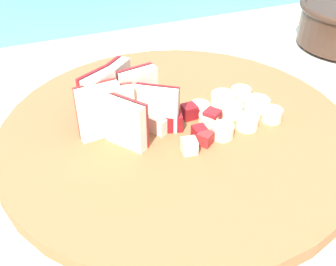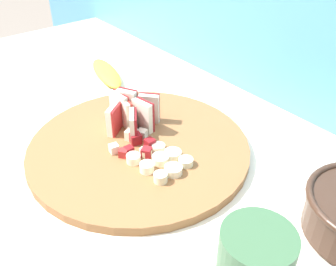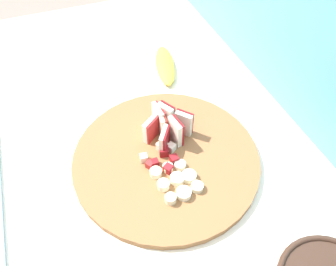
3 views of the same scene
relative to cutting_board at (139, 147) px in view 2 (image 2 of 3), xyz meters
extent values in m
cube|color=#4C8EB2|center=(0.05, 0.35, -0.18)|extent=(2.40, 0.04, 1.51)
cylinder|color=brown|center=(0.00, 0.00, 0.00)|extent=(0.40, 0.40, 0.02)
cube|color=#A32323|center=(-0.06, -0.01, 0.03)|extent=(0.03, 0.04, 0.05)
cube|color=white|center=(-0.06, -0.01, 0.03)|extent=(0.04, 0.04, 0.05)
cube|color=maroon|center=(-0.02, 0.01, 0.03)|extent=(0.04, 0.03, 0.05)
cube|color=beige|center=(-0.02, 0.00, 0.03)|extent=(0.04, 0.03, 0.05)
cube|color=#B22D23|center=(-0.06, 0.02, 0.04)|extent=(0.04, 0.01, 0.06)
cube|color=#EFE5CC|center=(-0.07, 0.01, 0.04)|extent=(0.04, 0.02, 0.06)
cube|color=#A32323|center=(-0.08, 0.02, 0.04)|extent=(0.05, 0.01, 0.06)
cube|color=beige|center=(-0.08, 0.01, 0.04)|extent=(0.05, 0.01, 0.06)
cube|color=maroon|center=(-0.03, 0.04, 0.04)|extent=(0.04, 0.01, 0.06)
cube|color=#EFE5CC|center=(-0.03, 0.03, 0.04)|extent=(0.04, 0.02, 0.06)
cube|color=maroon|center=(-0.08, 0.04, 0.04)|extent=(0.04, 0.02, 0.07)
cube|color=#EFE5CC|center=(-0.08, 0.03, 0.04)|extent=(0.04, 0.03, 0.07)
cube|color=maroon|center=(-0.05, 0.07, 0.04)|extent=(0.03, 0.03, 0.06)
cube|color=beige|center=(-0.05, 0.06, 0.04)|extent=(0.04, 0.04, 0.06)
cube|color=maroon|center=(0.02, 0.01, 0.02)|extent=(0.02, 0.02, 0.02)
cube|color=beige|center=(-0.01, 0.02, 0.02)|extent=(0.02, 0.02, 0.02)
cube|color=maroon|center=(0.01, -0.03, 0.02)|extent=(0.01, 0.01, 0.01)
cube|color=maroon|center=(-0.01, 0.00, 0.02)|extent=(0.02, 0.02, 0.02)
cube|color=beige|center=(-0.01, -0.05, 0.02)|extent=(0.02, 0.02, 0.02)
cube|color=maroon|center=(0.04, -0.01, 0.02)|extent=(0.02, 0.02, 0.02)
cube|color=#EFE5CC|center=(-0.02, 0.00, 0.02)|extent=(0.03, 0.03, 0.02)
cube|color=#A32323|center=(0.01, -0.04, 0.02)|extent=(0.02, 0.02, 0.01)
cylinder|color=#F4EAC6|center=(0.04, -0.04, 0.02)|extent=(0.02, 0.02, 0.01)
cylinder|color=white|center=(0.07, -0.03, 0.02)|extent=(0.02, 0.02, 0.02)
cylinder|color=beige|center=(0.10, -0.03, 0.02)|extent=(0.02, 0.02, 0.02)
cylinder|color=beige|center=(0.03, -0.01, 0.01)|extent=(0.02, 0.02, 0.01)
cylinder|color=#F4EAC6|center=(0.07, 0.00, 0.01)|extent=(0.03, 0.03, 0.01)
cylinder|color=white|center=(0.10, 0.00, 0.01)|extent=(0.03, 0.03, 0.01)
cylinder|color=white|center=(0.04, 0.02, 0.01)|extent=(0.02, 0.02, 0.01)
cylinder|color=beige|center=(0.07, 0.02, 0.02)|extent=(0.03, 0.03, 0.01)
cylinder|color=beige|center=(0.10, 0.03, 0.01)|extent=(0.02, 0.02, 0.01)
ellipsoid|color=gold|center=(-0.30, 0.11, 0.00)|extent=(0.18, 0.09, 0.02)
camera|label=1|loc=(-0.15, -0.35, 0.28)|focal=44.22mm
camera|label=2|loc=(0.47, -0.30, 0.41)|focal=40.55mm
camera|label=3|loc=(0.41, -0.15, 0.57)|focal=35.56mm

